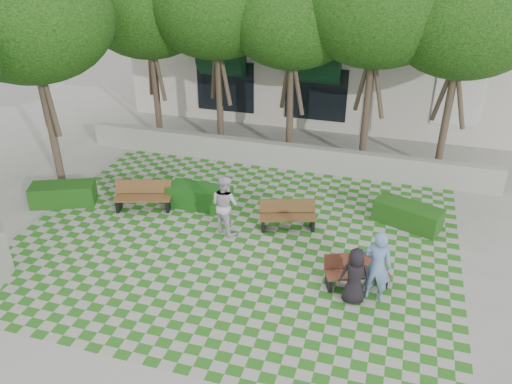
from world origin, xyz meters
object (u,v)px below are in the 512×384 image
(hedge_west, at_px, (63,194))
(hedge_east, at_px, (407,215))
(bench_mid, at_px, (288,216))
(person_dark, at_px, (355,276))
(bench_west, at_px, (143,196))
(bench_east, at_px, (356,271))
(person_white, at_px, (225,204))
(person_blue, at_px, (377,266))
(hedge_midleft, at_px, (200,197))

(hedge_west, bearing_deg, hedge_east, 9.76)
(bench_mid, height_order, hedge_east, bench_mid)
(person_dark, bearing_deg, bench_west, -33.09)
(bench_mid, bearing_deg, hedge_west, 167.32)
(bench_west, relative_size, person_dark, 1.27)
(hedge_west, bearing_deg, bench_east, -8.81)
(bench_mid, bearing_deg, person_dark, -68.30)
(hedge_west, relative_size, person_white, 1.09)
(bench_west, xyz_separation_m, hedge_west, (-2.57, -0.43, -0.10))
(bench_east, height_order, person_white, person_white)
(bench_mid, xyz_separation_m, person_dark, (2.21, -2.69, 0.30))
(bench_mid, distance_m, person_dark, 3.49)
(person_blue, height_order, person_white, person_blue)
(hedge_west, bearing_deg, person_blue, -10.60)
(bench_west, height_order, person_dark, person_dark)
(person_white, bearing_deg, person_blue, -177.60)
(bench_east, relative_size, person_blue, 0.88)
(hedge_midleft, bearing_deg, bench_mid, -8.81)
(person_blue, xyz_separation_m, person_white, (-4.32, 1.76, -0.03))
(hedge_midleft, xyz_separation_m, person_dark, (5.11, -3.14, 0.37))
(hedge_midleft, bearing_deg, bench_west, -158.17)
(bench_west, xyz_separation_m, person_white, (2.85, -0.49, 0.45))
(bench_west, bearing_deg, hedge_west, 172.42)
(bench_mid, bearing_deg, person_white, -175.14)
(bench_mid, height_order, person_white, person_white)
(hedge_east, distance_m, hedge_west, 10.54)
(hedge_east, bearing_deg, person_blue, -100.14)
(person_dark, bearing_deg, hedge_west, -25.25)
(hedge_east, relative_size, person_dark, 1.34)
(hedge_west, bearing_deg, hedge_midleft, 14.40)
(hedge_midleft, height_order, person_white, person_white)
(bench_mid, height_order, hedge_west, bench_mid)
(bench_west, distance_m, person_blue, 7.53)
(bench_west, bearing_deg, hedge_east, -7.21)
(bench_east, xyz_separation_m, person_blue, (0.46, -0.38, 0.52))
(bench_east, distance_m, person_blue, 0.80)
(person_blue, bearing_deg, bench_east, -34.57)
(bench_east, relative_size, hedge_midleft, 0.83)
(person_dark, bearing_deg, bench_east, -101.76)
(hedge_midleft, distance_m, hedge_west, 4.31)
(hedge_west, height_order, person_blue, person_blue)
(bench_west, bearing_deg, person_white, -26.87)
(hedge_midleft, height_order, person_blue, person_blue)
(bench_west, xyz_separation_m, person_blue, (7.17, -2.25, 0.48))
(bench_east, bearing_deg, hedge_midleft, 131.31)
(hedge_east, bearing_deg, bench_west, -170.15)
(bench_west, distance_m, person_dark, 7.17)
(hedge_midleft, relative_size, hedge_west, 1.01)
(bench_west, relative_size, hedge_west, 0.94)
(bench_west, distance_m, hedge_midleft, 1.73)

